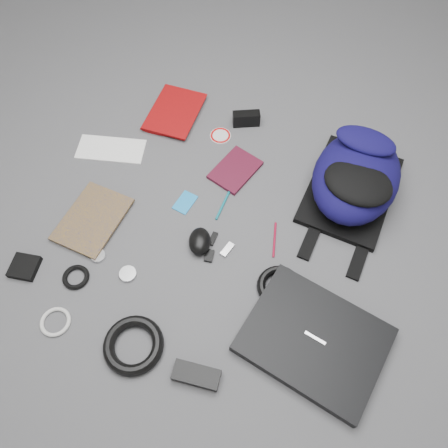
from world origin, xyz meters
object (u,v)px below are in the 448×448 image
(textbook_red, at_px, (153,107))
(pouch, at_px, (24,267))
(dvd_case, at_px, (235,170))
(power_brick, at_px, (196,375))
(comic_book, at_px, (70,210))
(mouse, at_px, (200,241))
(laptop, at_px, (314,340))
(compact_camera, at_px, (246,119))
(backpack, at_px, (356,176))

(textbook_red, bearing_deg, pouch, -98.47)
(dvd_case, xyz_separation_m, power_brick, (0.13, -0.68, 0.01))
(comic_book, height_order, mouse, mouse)
(comic_book, xyz_separation_m, pouch, (-0.03, -0.23, 0.00))
(laptop, height_order, pouch, laptop)
(textbook_red, xyz_separation_m, pouch, (-0.09, -0.74, -0.00))
(mouse, bearing_deg, textbook_red, 110.05)
(dvd_case, bearing_deg, comic_book, -125.43)
(laptop, bearing_deg, compact_camera, 133.70)
(mouse, xyz_separation_m, power_brick, (0.14, -0.37, -0.01))
(laptop, bearing_deg, power_brick, -131.80)
(laptop, distance_m, compact_camera, 0.83)
(textbook_red, height_order, power_brick, power_brick)
(backpack, distance_m, comic_book, 0.94)
(textbook_red, relative_size, compact_camera, 2.41)
(textbook_red, height_order, compact_camera, compact_camera)
(mouse, bearing_deg, power_brick, -88.16)
(laptop, height_order, compact_camera, compact_camera)
(pouch, bearing_deg, backpack, 35.51)
(comic_book, bearing_deg, mouse, 8.34)
(compact_camera, bearing_deg, textbook_red, 163.54)
(mouse, bearing_deg, compact_camera, 74.34)
(textbook_red, bearing_deg, backpack, -10.03)
(backpack, height_order, mouse, backpack)
(backpack, bearing_deg, pouch, -139.70)
(dvd_case, distance_m, mouse, 0.31)
(comic_book, height_order, dvd_case, comic_book)
(pouch, bearing_deg, textbook_red, 83.15)
(backpack, bearing_deg, power_brick, -104.73)
(mouse, bearing_deg, dvd_case, 69.96)
(mouse, bearing_deg, pouch, -169.86)
(textbook_red, distance_m, comic_book, 0.51)
(compact_camera, height_order, mouse, compact_camera)
(laptop, height_order, dvd_case, laptop)
(power_brick, bearing_deg, comic_book, 143.84)
(power_brick, bearing_deg, mouse, 104.53)
(laptop, xyz_separation_m, dvd_case, (-0.40, 0.48, -0.01))
(backpack, height_order, comic_book, backpack)
(backpack, relative_size, mouse, 4.38)
(textbook_red, bearing_deg, compact_camera, 6.49)
(compact_camera, bearing_deg, laptop, -82.71)
(compact_camera, relative_size, mouse, 1.03)
(compact_camera, bearing_deg, backpack, -45.88)
(laptop, xyz_separation_m, pouch, (-0.88, -0.09, -0.01))
(dvd_case, distance_m, power_brick, 0.70)
(textbook_red, distance_m, power_brick, 1.00)
(backpack, xyz_separation_m, laptop, (0.01, -0.54, -0.07))
(comic_book, relative_size, mouse, 2.51)
(backpack, xyz_separation_m, compact_camera, (-0.43, 0.17, -0.06))
(textbook_red, relative_size, power_brick, 1.88)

